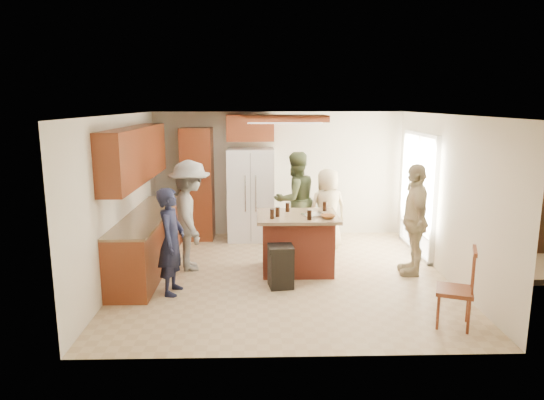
{
  "coord_description": "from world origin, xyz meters",
  "views": [
    {
      "loc": [
        -0.38,
        -7.25,
        2.68
      ],
      "look_at": [
        -0.18,
        0.32,
        1.15
      ],
      "focal_mm": 32.0,
      "sensor_mm": 36.0,
      "label": 1
    }
  ],
  "objects_px": {
    "person_behind_left": "(295,200)",
    "trash_bin": "(281,266)",
    "person_side_right": "(414,219)",
    "person_behind_right": "(327,209)",
    "person_front_left": "(171,241)",
    "kitchen_island": "(297,242)",
    "refrigerator": "(251,194)",
    "person_counter": "(190,216)",
    "spindle_chair": "(456,291)"
  },
  "relations": [
    {
      "from": "person_behind_left",
      "to": "person_counter",
      "type": "distance_m",
      "value": 2.18
    },
    {
      "from": "person_front_left",
      "to": "spindle_chair",
      "type": "relative_size",
      "value": 1.53
    },
    {
      "from": "spindle_chair",
      "to": "kitchen_island",
      "type": "bearing_deg",
      "value": 130.94
    },
    {
      "from": "person_front_left",
      "to": "person_side_right",
      "type": "bearing_deg",
      "value": -72.76
    },
    {
      "from": "person_side_right",
      "to": "kitchen_island",
      "type": "relative_size",
      "value": 1.37
    },
    {
      "from": "person_front_left",
      "to": "trash_bin",
      "type": "bearing_deg",
      "value": -77.22
    },
    {
      "from": "person_behind_right",
      "to": "refrigerator",
      "type": "relative_size",
      "value": 0.84
    },
    {
      "from": "person_front_left",
      "to": "person_counter",
      "type": "bearing_deg",
      "value": -0.9
    },
    {
      "from": "person_behind_right",
      "to": "spindle_chair",
      "type": "relative_size",
      "value": 1.51
    },
    {
      "from": "person_side_right",
      "to": "refrigerator",
      "type": "height_order",
      "value": "refrigerator"
    },
    {
      "from": "person_counter",
      "to": "trash_bin",
      "type": "xyz_separation_m",
      "value": [
        1.42,
        -0.85,
        -0.57
      ]
    },
    {
      "from": "refrigerator",
      "to": "spindle_chair",
      "type": "relative_size",
      "value": 1.81
    },
    {
      "from": "person_behind_right",
      "to": "trash_bin",
      "type": "xyz_separation_m",
      "value": [
        -0.94,
        -1.9,
        -0.43
      ]
    },
    {
      "from": "kitchen_island",
      "to": "person_counter",
      "type": "bearing_deg",
      "value": 175.1
    },
    {
      "from": "person_counter",
      "to": "trash_bin",
      "type": "distance_m",
      "value": 1.75
    },
    {
      "from": "person_side_right",
      "to": "person_counter",
      "type": "xyz_separation_m",
      "value": [
        -3.54,
        0.31,
        0.01
      ]
    },
    {
      "from": "person_front_left",
      "to": "person_side_right",
      "type": "height_order",
      "value": "person_side_right"
    },
    {
      "from": "person_front_left",
      "to": "person_behind_left",
      "type": "bearing_deg",
      "value": -33.88
    },
    {
      "from": "person_behind_left",
      "to": "person_counter",
      "type": "bearing_deg",
      "value": 6.97
    },
    {
      "from": "person_behind_left",
      "to": "trash_bin",
      "type": "xyz_separation_m",
      "value": [
        -0.36,
        -2.09,
        -0.58
      ]
    },
    {
      "from": "refrigerator",
      "to": "trash_bin",
      "type": "bearing_deg",
      "value": -79.68
    },
    {
      "from": "trash_bin",
      "to": "spindle_chair",
      "type": "xyz_separation_m",
      "value": [
        2.06,
        -1.33,
        0.13
      ]
    },
    {
      "from": "person_side_right",
      "to": "trash_bin",
      "type": "bearing_deg",
      "value": -67.86
    },
    {
      "from": "person_behind_right",
      "to": "person_front_left",
      "type": "bearing_deg",
      "value": 24.72
    },
    {
      "from": "kitchen_island",
      "to": "spindle_chair",
      "type": "xyz_separation_m",
      "value": [
        1.76,
        -2.03,
        -0.02
      ]
    },
    {
      "from": "person_front_left",
      "to": "kitchen_island",
      "type": "relative_size",
      "value": 1.19
    },
    {
      "from": "person_counter",
      "to": "kitchen_island",
      "type": "distance_m",
      "value": 1.77
    },
    {
      "from": "person_behind_left",
      "to": "refrigerator",
      "type": "bearing_deg",
      "value": -59.36
    },
    {
      "from": "kitchen_island",
      "to": "spindle_chair",
      "type": "height_order",
      "value": "spindle_chair"
    },
    {
      "from": "refrigerator",
      "to": "spindle_chair",
      "type": "distance_m",
      "value": 4.7
    },
    {
      "from": "person_behind_left",
      "to": "person_side_right",
      "type": "relative_size",
      "value": 1.02
    },
    {
      "from": "person_front_left",
      "to": "person_side_right",
      "type": "xyz_separation_m",
      "value": [
        3.67,
        0.72,
        0.12
      ]
    },
    {
      "from": "person_behind_left",
      "to": "trash_bin",
      "type": "distance_m",
      "value": 2.2
    },
    {
      "from": "person_behind_left",
      "to": "trash_bin",
      "type": "relative_size",
      "value": 2.84
    },
    {
      "from": "spindle_chair",
      "to": "person_behind_left",
      "type": "bearing_deg",
      "value": 116.32
    },
    {
      "from": "refrigerator",
      "to": "kitchen_island",
      "type": "xyz_separation_m",
      "value": [
        0.77,
        -1.9,
        -0.43
      ]
    },
    {
      "from": "person_behind_right",
      "to": "refrigerator",
      "type": "height_order",
      "value": "refrigerator"
    },
    {
      "from": "refrigerator",
      "to": "person_behind_left",
      "type": "bearing_deg",
      "value": -31.4
    },
    {
      "from": "person_behind_right",
      "to": "kitchen_island",
      "type": "distance_m",
      "value": 1.39
    },
    {
      "from": "person_behind_right",
      "to": "refrigerator",
      "type": "bearing_deg",
      "value": -41.64
    },
    {
      "from": "person_front_left",
      "to": "trash_bin",
      "type": "distance_m",
      "value": 1.62
    },
    {
      "from": "person_side_right",
      "to": "trash_bin",
      "type": "relative_size",
      "value": 2.79
    },
    {
      "from": "trash_bin",
      "to": "person_counter",
      "type": "bearing_deg",
      "value": 149.2
    },
    {
      "from": "person_front_left",
      "to": "person_behind_right",
      "type": "height_order",
      "value": "person_front_left"
    },
    {
      "from": "spindle_chair",
      "to": "person_behind_right",
      "type": "bearing_deg",
      "value": 109.05
    },
    {
      "from": "person_behind_left",
      "to": "spindle_chair",
      "type": "relative_size",
      "value": 1.8
    },
    {
      "from": "person_front_left",
      "to": "person_behind_right",
      "type": "relative_size",
      "value": 1.01
    },
    {
      "from": "refrigerator",
      "to": "kitchen_island",
      "type": "relative_size",
      "value": 1.41
    },
    {
      "from": "person_behind_right",
      "to": "person_side_right",
      "type": "height_order",
      "value": "person_side_right"
    },
    {
      "from": "person_behind_right",
      "to": "person_side_right",
      "type": "bearing_deg",
      "value": 115.82
    }
  ]
}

